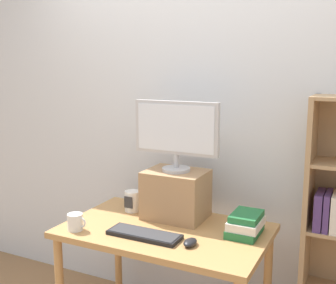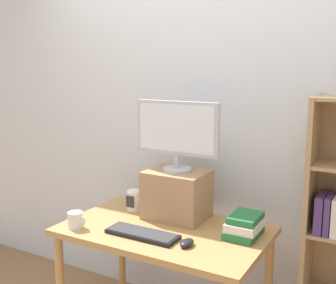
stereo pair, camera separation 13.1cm
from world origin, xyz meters
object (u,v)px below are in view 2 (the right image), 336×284
Objects in this scene: riser_box at (177,194)px; coffee_mug at (76,220)px; book_stack at (245,226)px; desk_speaker at (135,201)px; computer_monitor at (177,132)px; computer_mouse at (187,243)px; desk at (165,242)px; keyboard at (142,234)px.

riser_box is 3.08× the size of coffee_mug.
book_stack is 0.76m from desk_speaker.
computer_monitor reaches higher than computer_mouse.
book_stack is at bearing -8.75° from riser_box.
coffee_mug is (-0.43, -0.44, -0.10)m from riser_box.
coffee_mug is (-0.89, -0.37, -0.01)m from book_stack.
desk is at bearing -165.53° from book_stack.
desk_speaker is at bearing 149.25° from computer_mouse.
computer_mouse is at bearing -30.75° from desk_speaker.
desk is at bearing 73.49° from keyboard.
computer_monitor is 0.63m from keyboard.
desk_speaker is (-0.32, 0.16, 0.16)m from desk.
desk_speaker is (-0.30, -0.02, -0.08)m from riser_box.
keyboard is at bearing -150.56° from book_stack.
coffee_mug is at bearing -106.77° from desk_speaker.
keyboard is (-0.05, -0.16, 0.10)m from desk.
desk is 3.20× the size of riser_box.
coffee_mug is at bearing -171.90° from computer_mouse.
riser_box reaches higher than book_stack.
computer_monitor is 0.56m from desk_speaker.
coffee_mug reaches higher than computer_mouse.
computer_monitor is 0.79m from coffee_mug.
riser_box is 0.38m from keyboard.
keyboard is at bearing -94.78° from computer_monitor.
keyboard is at bearing -94.76° from riser_box.
computer_mouse is (0.25, -0.35, -0.13)m from riser_box.
book_stack is (0.22, 0.27, 0.04)m from computer_mouse.
coffee_mug reaches higher than desk.
computer_monitor reaches higher than desk.
coffee_mug is 0.90× the size of desk_speaker.
riser_box is 3.53× the size of computer_mouse.
desk is at bearing -84.06° from riser_box.
keyboard is at bearing -50.34° from desk_speaker.
coffee_mug is (-0.43, -0.44, -0.49)m from computer_monitor.
desk is 4.75× the size of book_stack.
computer_mouse is 0.42× the size of book_stack.
riser_box is 0.62m from coffee_mug.
riser_box is at bearing 95.94° from desk.
desk_speaker is (-0.30, -0.02, -0.47)m from computer_monitor.
computer_mouse is at bearing -54.53° from computer_monitor.
computer_mouse is 0.78× the size of desk_speaker.
desk is 2.18× the size of computer_monitor.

